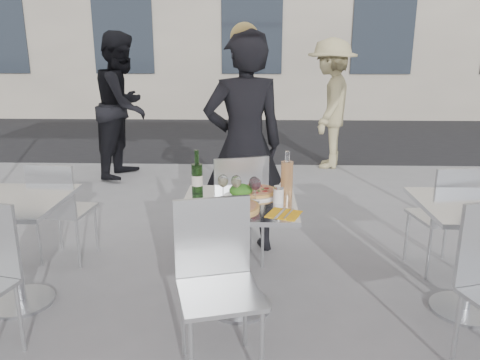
{
  "coord_description": "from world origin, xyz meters",
  "views": [
    {
      "loc": [
        0.1,
        -2.81,
        1.69
      ],
      "look_at": [
        0.0,
        0.15,
        0.85
      ],
      "focal_mm": 35.0,
      "sensor_mm": 36.0,
      "label": 1
    }
  ],
  "objects_px": {
    "side_table_right": "(475,236)",
    "salad_plate": "(241,192)",
    "sugar_shaker": "(278,194)",
    "napkin_right": "(284,214)",
    "wineglass_red_a": "(254,184)",
    "napkin_left": "(193,210)",
    "main_table": "(239,233)",
    "side_chair_rfar": "(449,211)",
    "pedestrian_a": "(123,106)",
    "carafe": "(287,177)",
    "chair_near": "(216,271)",
    "side_chair_lfar": "(59,204)",
    "wineglass_white_a": "(223,182)",
    "chair_far": "(238,201)",
    "wine_bottle": "(197,177)",
    "pizza_far": "(255,192)",
    "wineglass_white_b": "(236,182)",
    "side_table_left": "(11,230)",
    "pedestrian_b": "(330,104)",
    "wineglass_red_b": "(256,185)",
    "woman_diner": "(244,146)",
    "pizza_near": "(232,206)"
  },
  "relations": [
    {
      "from": "sugar_shaker",
      "to": "side_table_left",
      "type": "bearing_deg",
      "value": 179.74
    },
    {
      "from": "wineglass_white_b",
      "to": "wineglass_red_a",
      "type": "relative_size",
      "value": 1.0
    },
    {
      "from": "wineglass_white_b",
      "to": "carafe",
      "type": "bearing_deg",
      "value": 19.18
    },
    {
      "from": "carafe",
      "to": "wineglass_red_b",
      "type": "bearing_deg",
      "value": -141.26
    },
    {
      "from": "salad_plate",
      "to": "napkin_left",
      "type": "relative_size",
      "value": 1.1
    },
    {
      "from": "woman_diner",
      "to": "wineglass_white_b",
      "type": "xyz_separation_m",
      "value": [
        -0.03,
        -0.89,
        -0.06
      ]
    },
    {
      "from": "carafe",
      "to": "wineglass_red_b",
      "type": "height_order",
      "value": "carafe"
    },
    {
      "from": "side_table_right",
      "to": "pizza_far",
      "type": "xyz_separation_m",
      "value": [
        -1.4,
        0.16,
        0.23
      ]
    },
    {
      "from": "side_chair_rfar",
      "to": "pedestrian_a",
      "type": "height_order",
      "value": "pedestrian_a"
    },
    {
      "from": "pedestrian_b",
      "to": "wine_bottle",
      "type": "bearing_deg",
      "value": -6.27
    },
    {
      "from": "side_table_left",
      "to": "pedestrian_a",
      "type": "bearing_deg",
      "value": 92.64
    },
    {
      "from": "sugar_shaker",
      "to": "side_chair_rfar",
      "type": "bearing_deg",
      "value": 22.73
    },
    {
      "from": "sugar_shaker",
      "to": "napkin_right",
      "type": "distance_m",
      "value": 0.22
    },
    {
      "from": "chair_far",
      "to": "napkin_left",
      "type": "bearing_deg",
      "value": 56.6
    },
    {
      "from": "wine_bottle",
      "to": "sugar_shaker",
      "type": "distance_m",
      "value": 0.56
    },
    {
      "from": "side_table_right",
      "to": "wineglass_red_a",
      "type": "relative_size",
      "value": 4.76
    },
    {
      "from": "wineglass_red_a",
      "to": "napkin_left",
      "type": "xyz_separation_m",
      "value": [
        -0.36,
        -0.2,
        -0.11
      ]
    },
    {
      "from": "salad_plate",
      "to": "main_table",
      "type": "bearing_deg",
      "value": -93.75
    },
    {
      "from": "sugar_shaker",
      "to": "wine_bottle",
      "type": "bearing_deg",
      "value": 161.54
    },
    {
      "from": "side_chair_rfar",
      "to": "wineglass_red_a",
      "type": "height_order",
      "value": "wineglass_red_a"
    },
    {
      "from": "napkin_left",
      "to": "woman_diner",
      "type": "bearing_deg",
      "value": 82.19
    },
    {
      "from": "chair_near",
      "to": "wineglass_white_a",
      "type": "relative_size",
      "value": 5.83
    },
    {
      "from": "chair_near",
      "to": "pizza_far",
      "type": "distance_m",
      "value": 0.78
    },
    {
      "from": "side_table_left",
      "to": "side_table_right",
      "type": "distance_m",
      "value": 3.0
    },
    {
      "from": "side_chair_lfar",
      "to": "wine_bottle",
      "type": "height_order",
      "value": "wine_bottle"
    },
    {
      "from": "side_table_right",
      "to": "chair_far",
      "type": "distance_m",
      "value": 1.66
    },
    {
      "from": "chair_near",
      "to": "side_chair_lfar",
      "type": "distance_m",
      "value": 1.79
    },
    {
      "from": "pedestrian_a",
      "to": "carafe",
      "type": "relative_size",
      "value": 6.55
    },
    {
      "from": "pizza_far",
      "to": "pedestrian_a",
      "type": "bearing_deg",
      "value": 118.84
    },
    {
      "from": "side_table_right",
      "to": "chair_near",
      "type": "height_order",
      "value": "chair_near"
    },
    {
      "from": "side_table_right",
      "to": "salad_plate",
      "type": "height_order",
      "value": "salad_plate"
    },
    {
      "from": "pizza_near",
      "to": "napkin_right",
      "type": "relative_size",
      "value": 1.43
    },
    {
      "from": "side_chair_rfar",
      "to": "wineglass_white_a",
      "type": "height_order",
      "value": "wineglass_white_a"
    },
    {
      "from": "pedestrian_a",
      "to": "pedestrian_b",
      "type": "relative_size",
      "value": 1.04
    },
    {
      "from": "chair_near",
      "to": "side_chair_lfar",
      "type": "bearing_deg",
      "value": 123.51
    },
    {
      "from": "salad_plate",
      "to": "napkin_right",
      "type": "distance_m",
      "value": 0.42
    },
    {
      "from": "chair_near",
      "to": "wineglass_red_b",
      "type": "height_order",
      "value": "chair_near"
    },
    {
      "from": "side_chair_rfar",
      "to": "wineglass_red_a",
      "type": "relative_size",
      "value": 5.53
    },
    {
      "from": "carafe",
      "to": "wineglass_white_b",
      "type": "bearing_deg",
      "value": -160.82
    },
    {
      "from": "pedestrian_b",
      "to": "carafe",
      "type": "bearing_deg",
      "value": 1.97
    },
    {
      "from": "main_table",
      "to": "side_chair_rfar",
      "type": "distance_m",
      "value": 1.64
    },
    {
      "from": "side_table_right",
      "to": "salad_plate",
      "type": "relative_size",
      "value": 3.41
    },
    {
      "from": "carafe",
      "to": "wineglass_white_b",
      "type": "distance_m",
      "value": 0.35
    },
    {
      "from": "salad_plate",
      "to": "pizza_near",
      "type": "bearing_deg",
      "value": -101.24
    },
    {
      "from": "carafe",
      "to": "sugar_shaker",
      "type": "bearing_deg",
      "value": -108.66
    },
    {
      "from": "chair_far",
      "to": "wine_bottle",
      "type": "xyz_separation_m",
      "value": [
        -0.25,
        -0.46,
        0.32
      ]
    },
    {
      "from": "wineglass_red_a",
      "to": "side_table_right",
      "type": "bearing_deg",
      "value": -1.13
    },
    {
      "from": "pedestrian_a",
      "to": "side_table_right",
      "type": "bearing_deg",
      "value": -127.81
    },
    {
      "from": "side_table_right",
      "to": "salad_plate",
      "type": "bearing_deg",
      "value": 176.18
    },
    {
      "from": "chair_far",
      "to": "napkin_right",
      "type": "bearing_deg",
      "value": 92.71
    }
  ]
}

